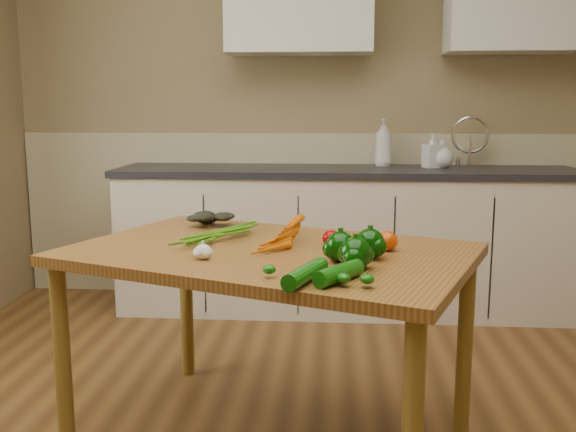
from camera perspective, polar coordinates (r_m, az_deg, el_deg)
The scene contains 17 objects.
room at distance 1.97m, azimuth 0.36°, elevation 8.81°, with size 4.04×5.04×2.64m.
counter_run at distance 4.07m, azimuth 5.27°, elevation -1.94°, with size 2.84×0.64×1.14m.
table at distance 2.38m, azimuth -1.66°, elevation -4.92°, with size 1.66×1.37×0.76m.
soap_bottle_a at distance 4.16m, azimuth 8.48°, elevation 6.49°, with size 0.12×0.12×0.30m, color silver.
soap_bottle_b at distance 4.09m, azimuth 12.72°, elevation 5.70°, with size 0.10×0.10×0.21m, color silver.
soap_bottle_c at distance 4.11m, azimuth 13.55°, elevation 5.45°, with size 0.14×0.14×0.18m, color silver.
carrot_bunch at distance 2.42m, azimuth -2.18°, elevation -1.72°, with size 0.26×0.20×0.07m, color #CE5B04, non-canonical shape.
leafy_greens at distance 2.79m, azimuth -6.66°, elevation 0.07°, with size 0.20×0.18×0.10m, color black, non-canonical shape.
garlic_bulb at distance 2.21m, azimuth -7.56°, elevation -3.17°, with size 0.06×0.06×0.05m, color white.
pepper_a at distance 2.16m, azimuth 4.69°, elevation -2.75°, with size 0.10×0.10×0.10m, color #043002.
pepper_b at distance 2.21m, azimuth 7.30°, elevation -2.48°, with size 0.10×0.10×0.10m, color #043002.
pepper_c at distance 2.06m, azimuth 5.99°, elevation -3.36°, with size 0.10×0.10×0.10m, color #043002.
tomato_a at distance 2.39m, azimuth 3.89°, elevation -2.01°, with size 0.07×0.07×0.06m, color #850205.
tomato_b at distance 2.39m, azimuth 7.10°, elevation -2.02°, with size 0.07×0.07×0.07m, color #C03A04.
tomato_c at distance 2.34m, azimuth 8.79°, elevation -2.21°, with size 0.08×0.08×0.07m, color #C03A04.
zucchini_a at distance 1.92m, azimuth 4.54°, elevation -5.11°, with size 0.05×0.05×0.20m, color #0B4B08.
zucchini_b at distance 1.91m, azimuth 1.55°, elevation -5.14°, with size 0.05×0.05×0.24m, color #0B4B08.
Camera 1 is at (0.13, -1.79, 1.28)m, focal length 40.00 mm.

